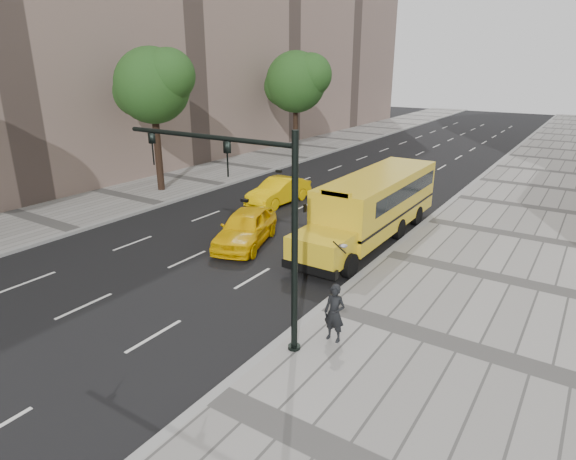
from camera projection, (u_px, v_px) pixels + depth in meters
The scene contains 12 objects.
ground at pixel (273, 231), 24.00m from camera, with size 140.00×140.00×0.00m, color black.
sidewalk_museum at pixel (539, 288), 17.76m from camera, with size 12.00×140.00×0.15m, color gray.
sidewalk_far at pixel (127, 197), 29.67m from camera, with size 6.00×140.00×0.15m, color gray.
curb_museum at pixel (387, 255), 20.87m from camera, with size 0.30×140.00×0.15m, color gray.
curb_far at pixel (161, 205), 28.12m from camera, with size 0.30×140.00×0.15m, color gray.
tree_b at pixel (153, 85), 29.03m from camera, with size 5.12×4.55×8.90m.
tree_c at pixel (297, 81), 41.93m from camera, with size 5.91×5.25×8.94m.
school_bus at pixel (376, 201), 22.68m from camera, with size 2.96×11.56×3.19m.
taxi_near at pixel (245, 228), 21.97m from camera, with size 1.93×4.80×1.64m, color #FFC502.
taxi_far at pixel (279, 191), 28.44m from camera, with size 1.59×4.56×1.50m, color #FFC502.
pedestrian at pixel (335, 313), 14.05m from camera, with size 0.65×0.43×1.79m, color black.
traffic_signal at pixel (252, 210), 13.33m from camera, with size 6.18×0.36×6.40m.
Camera 1 is at (13.03, -18.52, 7.99)m, focal length 30.00 mm.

